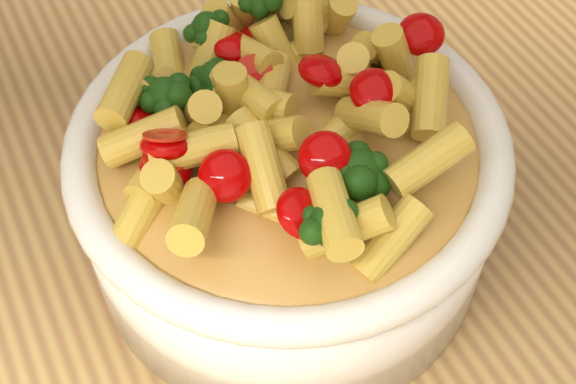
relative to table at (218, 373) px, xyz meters
name	(u,v)px	position (x,y,z in m)	size (l,w,h in m)	color
table	(218,373)	(0.00, 0.00, 0.00)	(1.20, 0.80, 0.90)	tan
serving_bowl	(288,191)	(0.06, 0.02, 0.16)	(0.25, 0.25, 0.11)	white
pasta_salad	(288,113)	(0.06, 0.02, 0.22)	(0.20, 0.20, 0.04)	#F3CC4C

